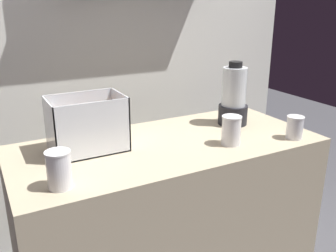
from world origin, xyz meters
TOP-DOWN VIEW (x-y plane):
  - counter at (0.00, 0.00)m, footprint 1.40×0.64m
  - back_wall_unit at (0.00, 0.77)m, footprint 2.60×0.24m
  - carrot_display_bin at (-0.34, 0.09)m, footprint 0.31×0.21m
  - blender_pitcher at (0.43, 0.08)m, footprint 0.15×0.15m
  - juice_cup_mango_far_left at (-0.53, -0.20)m, footprint 0.09×0.09m
  - juice_cup_orange_left at (0.24, -0.15)m, footprint 0.09×0.09m
  - juice_cup_carrot_middle at (0.55, -0.23)m, footprint 0.08×0.08m

SIDE VIEW (x-z plane):
  - counter at x=0.00m, z-range 0.00..0.90m
  - juice_cup_carrot_middle at x=0.55m, z-range 0.89..1.00m
  - juice_cup_mango_far_left at x=-0.53m, z-range 0.89..1.03m
  - juice_cup_orange_left at x=0.24m, z-range 0.89..1.03m
  - carrot_display_bin at x=-0.34m, z-range 0.85..1.09m
  - blender_pitcher at x=0.43m, z-range 0.87..1.20m
  - back_wall_unit at x=0.00m, z-range 0.02..2.52m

